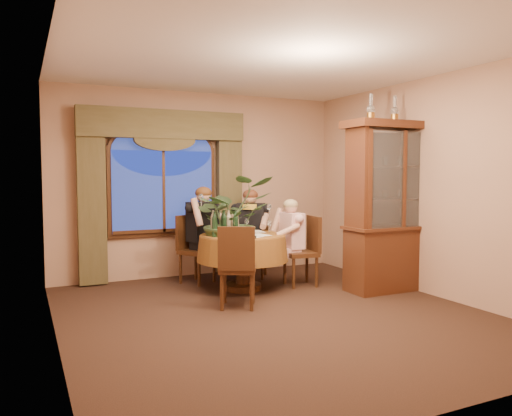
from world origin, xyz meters
name	(u,v)px	position (x,y,z in m)	size (l,w,h in m)	color
floor	(275,315)	(0.00, 0.00, 0.00)	(5.00, 5.00, 0.00)	black
wall_back	(200,184)	(0.00, 2.50, 1.40)	(4.50, 4.50, 0.00)	#A27B63
wall_right	(431,186)	(2.25, 0.00, 1.40)	(5.00, 5.00, 0.00)	#A27B63
ceiling	(276,58)	(0.00, 0.00, 2.80)	(5.00, 5.00, 0.00)	white
window	(164,191)	(-0.60, 2.43, 1.30)	(1.62, 0.10, 1.32)	navy
arched_transom	(163,138)	(-0.60, 2.43, 2.08)	(1.60, 0.06, 0.44)	navy
drapery_left	(92,201)	(-1.63, 2.38, 1.18)	(0.38, 0.14, 2.32)	#443D20
drapery_right	(229,198)	(0.43, 2.38, 1.18)	(0.38, 0.14, 2.32)	#443D20
swag_valance	(164,124)	(-0.60, 2.35, 2.28)	(2.45, 0.16, 0.42)	#443D20
dining_table	(243,262)	(0.16, 1.25, 0.38)	(1.23, 1.23, 0.75)	#92340D
china_cabinet	(393,207)	(1.99, 0.40, 1.12)	(1.39, 0.55, 2.25)	#3C1F13
oil_lamp_left	(371,107)	(1.59, 0.40, 2.42)	(0.11, 0.11, 0.34)	#A5722D
oil_lamp_center	(395,109)	(1.99, 0.40, 2.42)	(0.11, 0.11, 0.34)	#A5722D
oil_lamp_right	(417,110)	(2.38, 0.40, 2.42)	(0.11, 0.11, 0.34)	#A5722D
chair_right	(301,251)	(0.99, 1.13, 0.48)	(0.42, 0.42, 0.96)	black
chair_back_right	(253,245)	(0.64, 1.95, 0.48)	(0.42, 0.42, 0.96)	black
chair_back	(197,250)	(-0.26, 1.92, 0.48)	(0.42, 0.42, 0.96)	black
chair_front_left	(238,266)	(-0.24, 0.48, 0.48)	(0.42, 0.42, 0.96)	black
person_pink	(292,242)	(0.92, 1.26, 0.61)	(0.43, 0.40, 1.21)	beige
person_back	(203,234)	(-0.15, 1.97, 0.69)	(0.49, 0.45, 1.38)	black
person_scarf	(251,233)	(0.60, 1.95, 0.67)	(0.48, 0.44, 1.33)	black
stoneware_vase	(234,224)	(0.08, 1.34, 0.88)	(0.14, 0.14, 0.26)	#917858
centerpiece_plant	(232,185)	(0.05, 1.34, 1.41)	(1.06, 1.18, 0.92)	#38532F
olive_bowl	(248,233)	(0.21, 1.17, 0.77)	(0.15, 0.15, 0.05)	#4B5C2C
cheese_platter	(242,237)	(0.00, 0.90, 0.76)	(0.35, 0.35, 0.02)	black
wine_bottle_0	(215,224)	(-0.27, 1.17, 0.92)	(0.07, 0.07, 0.33)	black
wine_bottle_1	(223,222)	(-0.06, 1.38, 0.92)	(0.07, 0.07, 0.33)	black
wine_bottle_2	(229,223)	(-0.03, 1.28, 0.92)	(0.07, 0.07, 0.33)	tan
wine_bottle_3	(224,223)	(-0.12, 1.21, 0.92)	(0.07, 0.07, 0.33)	black
wine_bottle_4	(236,223)	(0.02, 1.17, 0.92)	(0.07, 0.07, 0.33)	black
wine_bottle_5	(213,223)	(-0.22, 1.35, 0.92)	(0.07, 0.07, 0.33)	tan
tasting_paper_0	(259,235)	(0.32, 1.08, 0.75)	(0.21, 0.30, 0.00)	white
tasting_paper_1	(255,231)	(0.45, 1.46, 0.75)	(0.21, 0.30, 0.00)	white
tasting_paper_2	(250,236)	(0.15, 0.99, 0.75)	(0.21, 0.30, 0.00)	white
wine_glass_person_pink	(269,226)	(0.56, 1.25, 0.84)	(0.07, 0.07, 0.18)	silver
wine_glass_person_back	(221,226)	(0.00, 1.62, 0.84)	(0.07, 0.07, 0.18)	silver
wine_glass_person_scarf	(247,225)	(0.37, 1.59, 0.84)	(0.07, 0.07, 0.18)	silver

